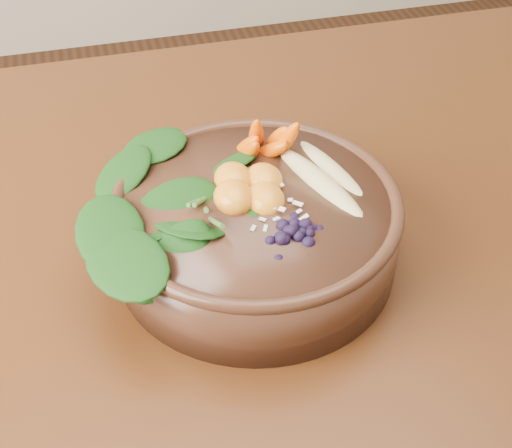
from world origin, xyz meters
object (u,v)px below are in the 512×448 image
object	(u,v)px
carrot_cluster	(262,115)
banana_halves	(325,163)
dining_table	(357,231)
stoneware_bowl	(256,230)
kale_heap	(187,165)
mandarin_cluster	(249,178)
blueberry_pile	(291,219)

from	to	relation	value
carrot_cluster	banana_halves	xyz separation A→B (m)	(0.06, -0.07, -0.03)
dining_table	banana_halves	distance (m)	0.23
dining_table	stoneware_bowl	world-z (taller)	stoneware_bowl
dining_table	stoneware_bowl	xyz separation A→B (m)	(-0.18, -0.11, 0.14)
kale_heap	dining_table	bearing A→B (deg)	12.70
mandarin_cluster	carrot_cluster	bearing A→B (deg)	65.03
kale_heap	banana_halves	bearing A→B (deg)	-8.72
kale_heap	mandarin_cluster	size ratio (longest dim) A/B	2.07
carrot_cluster	banana_halves	distance (m)	0.10
banana_halves	mandarin_cluster	distance (m)	0.09
dining_table	blueberry_pile	distance (m)	0.31
dining_table	stoneware_bowl	distance (m)	0.25
banana_halves	blueberry_pile	bearing A→B (deg)	-141.51
kale_heap	blueberry_pile	distance (m)	0.15
banana_halves	blueberry_pile	size ratio (longest dim) A/B	1.26
stoneware_bowl	banana_halves	distance (m)	0.11
dining_table	blueberry_pile	xyz separation A→B (m)	(-0.16, -0.17, 0.21)
banana_halves	blueberry_pile	xyz separation A→B (m)	(-0.07, -0.09, 0.01)
carrot_cluster	blueberry_pile	xyz separation A→B (m)	(-0.01, -0.17, -0.02)
dining_table	stoneware_bowl	bearing A→B (deg)	-148.91
carrot_cluster	banana_halves	size ratio (longest dim) A/B	0.47
carrot_cluster	mandarin_cluster	size ratio (longest dim) A/B	0.87
mandarin_cluster	dining_table	bearing A→B (deg)	25.72
dining_table	carrot_cluster	size ratio (longest dim) A/B	17.48
kale_heap	blueberry_pile	size ratio (longest dim) A/B	1.42
dining_table	banana_halves	xyz separation A→B (m)	(-0.09, -0.08, 0.20)
kale_heap	banana_halves	size ratio (longest dim) A/B	1.12
dining_table	carrot_cluster	world-z (taller)	carrot_cluster
dining_table	banana_halves	bearing A→B (deg)	-138.22
mandarin_cluster	blueberry_pile	distance (m)	0.09
stoneware_bowl	carrot_cluster	size ratio (longest dim) A/B	3.62
mandarin_cluster	stoneware_bowl	bearing A→B (deg)	-81.51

